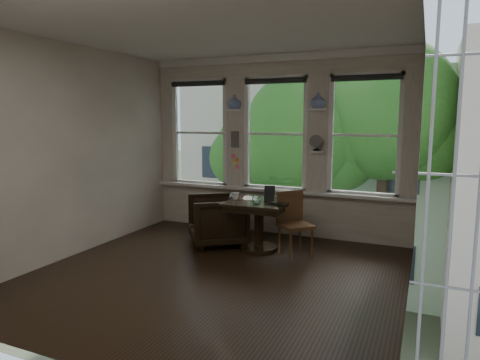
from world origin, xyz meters
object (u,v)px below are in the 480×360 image
at_px(laptop, 276,204).
at_px(mug, 236,196).
at_px(armchair_left, 217,220).
at_px(table, 259,226).
at_px(side_chair_right, 296,225).

bearing_deg(laptop, mug, -167.91).
bearing_deg(armchair_left, mug, 45.99).
height_order(armchair_left, mug, mug).
height_order(table, laptop, laptop).
distance_m(armchair_left, laptop, 1.11).
xyz_separation_m(armchair_left, mug, (0.34, -0.04, 0.41)).
bearing_deg(table, laptop, -28.50).
distance_m(side_chair_right, mug, 1.02).
xyz_separation_m(table, mug, (-0.37, -0.03, 0.43)).
height_order(armchair_left, laptop, same).
distance_m(table, mug, 0.57).
relative_size(side_chair_right, mug, 8.34).
xyz_separation_m(side_chair_right, laptop, (-0.26, -0.10, 0.30)).
xyz_separation_m(laptop, mug, (-0.69, 0.15, 0.04)).
xyz_separation_m(table, laptop, (0.32, -0.18, 0.39)).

